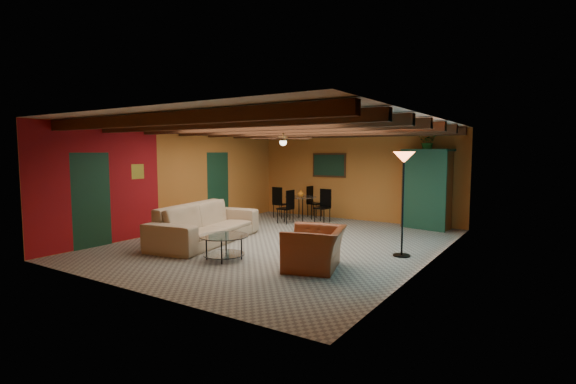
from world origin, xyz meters
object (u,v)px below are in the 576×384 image
Objects in this scene: armoire at (427,190)px; potted_plant at (428,142)px; dining_table at (301,204)px; floor_lamp at (403,204)px; sofa at (206,223)px; armchair at (315,248)px; coffee_table at (224,247)px; vase at (301,184)px.

potted_plant is at bearing 0.00° from armoire.
potted_plant is (3.58, 0.64, 1.85)m from dining_table.
armoire is at bearing 97.45° from floor_lamp.
potted_plant reaches higher than armoire.
floor_lamp is at bearing -71.36° from armoire.
sofa is 1.45× the size of armoire.
armchair is 2.11m from floor_lamp.
floor_lamp is (4.18, 1.13, 0.60)m from sofa.
vase is (-1.25, 4.92, 0.85)m from coffee_table.
armchair is at bearing -120.24° from floor_lamp.
potted_plant reaches higher than vase.
coffee_table is 0.50× the size of dining_table.
floor_lamp is (2.78, 2.12, 0.80)m from coffee_table.
coffee_table is 4.57× the size of vase.
armoire is 3.64m from vase.
floor_lamp is at bearing 132.50° from armchair.
vase reaches higher than dining_table.
coffee_table is at bearing -75.73° from dining_table.
sofa is 14.59× the size of vase.
coffee_table is 5.15m from vase.
floor_lamp reaches higher than sofa.
potted_plant is 2.50× the size of vase.
sofa is 3.93m from dining_table.
armoire reaches higher than vase.
coffee_table is 6.39m from potted_plant.
coffee_table is 6.08m from armoire.
sofa is 3.23m from armchair.
floor_lamp reaches higher than dining_table.
coffee_table is (1.40, -0.99, -0.20)m from sofa.
vase is (-3.03, 4.52, 0.72)m from armchair.
dining_table is at bearing -163.47° from armchair.
sofa is at bearing -92.19° from vase.
sofa is 3.99m from vase.
floor_lamp is at bearing -82.55° from potted_plant.
armchair reaches higher than coffee_table.
armoire is at bearing 156.60° from armchair.
armchair is 5.49m from vase.
dining_table is 0.91× the size of armoire.
armoire is 10.07× the size of vase.
potted_plant is 3.85m from vase.
vase reaches higher than coffee_table.
armchair is 5.56m from potted_plant.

